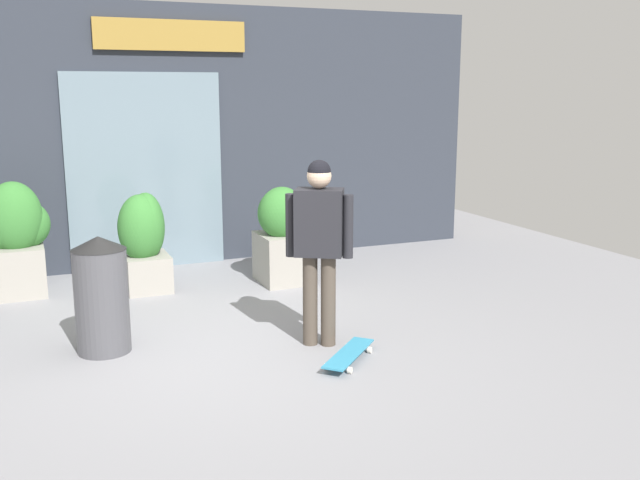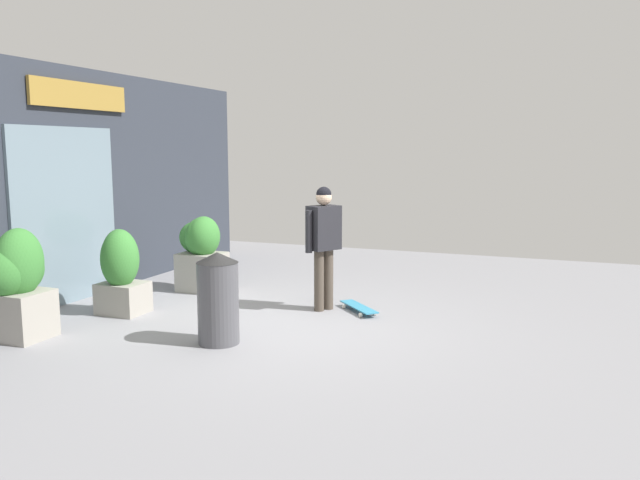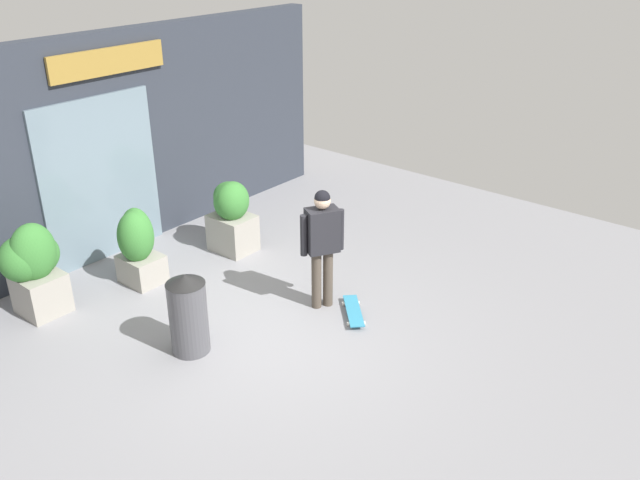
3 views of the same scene
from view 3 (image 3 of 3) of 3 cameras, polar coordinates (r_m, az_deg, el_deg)
The scene contains 8 objects.
ground_plane at distance 8.54m, azimuth -4.36°, elevation -7.33°, with size 12.00×12.00×0.00m, color gray.
building_facade at distance 10.30m, azimuth -18.59°, elevation 7.24°, with size 8.95×0.31×3.25m.
skateboarder at distance 8.48m, azimuth 0.19°, elevation 0.19°, with size 0.52×0.43×1.64m.
skateboard at distance 8.72m, azimuth 2.87°, elevation -6.04°, with size 0.68×0.67×0.08m.
planter_box_left at distance 10.26m, azimuth -7.53°, elevation 2.50°, with size 0.64×0.76×1.13m.
planter_box_right at distance 9.24m, azimuth -23.19°, elevation -1.98°, with size 0.78×0.62×1.26m.
planter_box_mid at distance 9.58m, azimuth -15.22°, elevation -0.32°, with size 0.54×0.59×1.10m.
trash_bin at distance 7.97m, azimuth -11.14°, elevation -6.12°, with size 0.46×0.46×1.01m.
Camera 3 is at (-5.10, -5.04, 4.65)m, focal length 37.66 mm.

